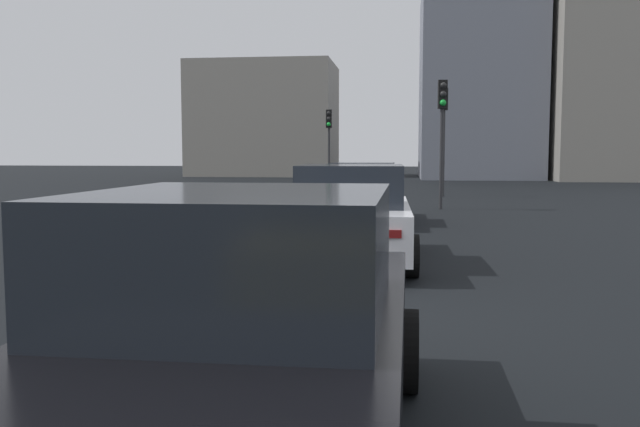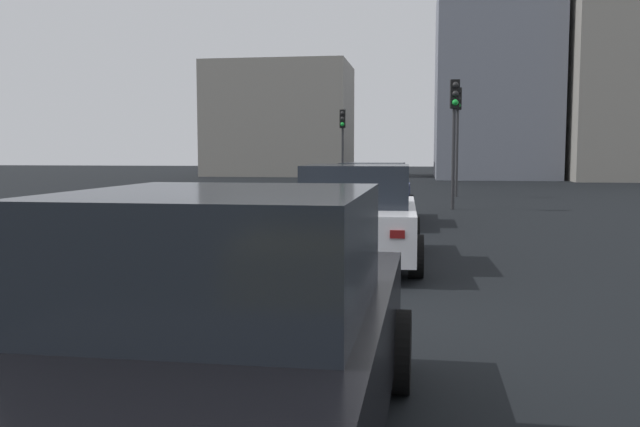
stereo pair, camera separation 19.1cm
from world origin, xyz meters
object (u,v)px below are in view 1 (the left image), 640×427
car_white_second (352,216)px  traffic_light_near_left (442,117)px  traffic_light_near_right (444,119)px  car_black_third (247,336)px  traffic_light_far_left (329,132)px  car_navy_lead (363,193)px

car_white_second → traffic_light_near_left: size_ratio=1.08×
car_white_second → traffic_light_near_right: 17.39m
car_black_third → traffic_light_far_left: traffic_light_far_left is taller
traffic_light_far_left → traffic_light_near_right: bearing=44.4°
car_black_third → car_navy_lead: bearing=1.1°
car_white_second → traffic_light_far_left: 22.32m
car_navy_lead → car_white_second: car_white_second is taller
traffic_light_near_left → traffic_light_near_right: bearing=170.0°
traffic_light_near_right → car_white_second: bearing=-9.4°
traffic_light_near_right → traffic_light_far_left: (5.00, 5.31, -0.36)m
car_navy_lead → traffic_light_near_right: 11.10m
car_white_second → car_black_third: (-7.41, 0.04, -0.00)m
car_black_third → traffic_light_near_right: size_ratio=0.95×
car_navy_lead → traffic_light_near_right: (10.50, -2.66, 2.43)m
traffic_light_far_left → car_navy_lead: bearing=7.4°
car_white_second → traffic_light_near_right: size_ratio=1.00×
car_navy_lead → traffic_light_near_right: bearing=-13.7°
car_navy_lead → car_black_third: car_black_third is taller
traffic_light_near_right → traffic_light_far_left: 7.30m
traffic_light_near_left → car_white_second: bearing=-17.0°
traffic_light_far_left → car_white_second: bearing=5.1°
traffic_light_near_right → traffic_light_far_left: traffic_light_near_right is taller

